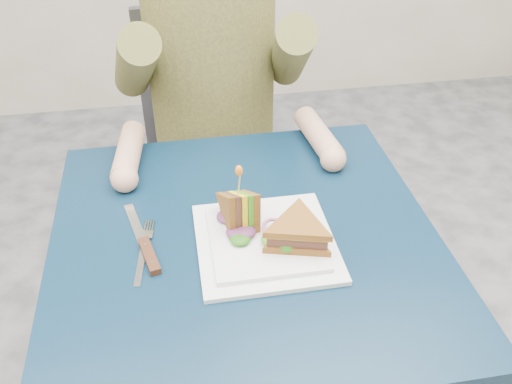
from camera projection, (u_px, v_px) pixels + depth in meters
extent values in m
cube|color=black|center=(245.00, 241.00, 1.07)|extent=(0.75, 0.75, 0.03)
cylinder|color=#595B5E|center=(115.00, 275.00, 1.49)|extent=(0.04, 0.04, 0.70)
cylinder|color=#595B5E|center=(338.00, 249.00, 1.58)|extent=(0.04, 0.04, 0.70)
cube|color=#47474C|center=(217.00, 176.00, 1.70)|extent=(0.42, 0.40, 0.04)
cube|color=#47474C|center=(207.00, 78.00, 1.69)|extent=(0.42, 0.03, 0.46)
cylinder|color=#47474C|center=(169.00, 274.00, 1.68)|extent=(0.02, 0.02, 0.43)
cylinder|color=#47474C|center=(282.00, 261.00, 1.73)|extent=(0.02, 0.02, 0.43)
cylinder|color=#47474C|center=(165.00, 207.00, 1.95)|extent=(0.02, 0.02, 0.43)
cylinder|color=#47474C|center=(263.00, 197.00, 2.00)|extent=(0.02, 0.02, 0.43)
cylinder|color=brown|center=(211.00, 51.00, 1.43)|extent=(0.34, 0.34, 0.52)
cylinder|color=brown|center=(135.00, 65.00, 1.33)|extent=(0.15, 0.39, 0.31)
cylinder|color=tan|center=(129.00, 153.00, 1.24)|extent=(0.08, 0.20, 0.06)
sphere|color=tan|center=(125.00, 179.00, 1.16)|extent=(0.06, 0.06, 0.06)
cylinder|color=brown|center=(290.00, 54.00, 1.38)|extent=(0.15, 0.39, 0.31)
cylinder|color=tan|center=(319.00, 136.00, 1.30)|extent=(0.08, 0.20, 0.06)
sphere|color=tan|center=(333.00, 159.00, 1.22)|extent=(0.06, 0.06, 0.06)
cube|color=white|center=(266.00, 243.00, 1.03)|extent=(0.26, 0.26, 0.01)
cube|color=white|center=(266.00, 239.00, 1.03)|extent=(0.21, 0.21, 0.01)
cube|color=silver|center=(141.00, 264.00, 0.99)|extent=(0.03, 0.12, 0.00)
cube|color=silver|center=(147.00, 235.00, 1.05)|extent=(0.03, 0.03, 0.00)
cube|color=silver|center=(145.00, 226.00, 1.07)|extent=(0.01, 0.03, 0.00)
cube|color=silver|center=(148.00, 226.00, 1.07)|extent=(0.01, 0.03, 0.00)
cube|color=silver|center=(150.00, 225.00, 1.07)|extent=(0.01, 0.03, 0.00)
cube|color=silver|center=(153.00, 225.00, 1.07)|extent=(0.01, 0.03, 0.00)
cube|color=silver|center=(136.00, 224.00, 1.08)|extent=(0.05, 0.14, 0.00)
cube|color=black|center=(149.00, 256.00, 1.00)|extent=(0.04, 0.10, 0.01)
cylinder|color=silver|center=(145.00, 245.00, 1.01)|extent=(0.01, 0.01, 0.00)
cylinder|color=silver|center=(153.00, 262.00, 0.98)|extent=(0.01, 0.01, 0.00)
cylinder|color=tan|center=(239.00, 183.00, 0.99)|extent=(0.01, 0.01, 0.06)
ellipsoid|color=orange|center=(239.00, 171.00, 0.98)|extent=(0.01, 0.01, 0.02)
torus|color=#9E4C7A|center=(273.00, 228.00, 1.02)|extent=(0.04, 0.04, 0.02)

